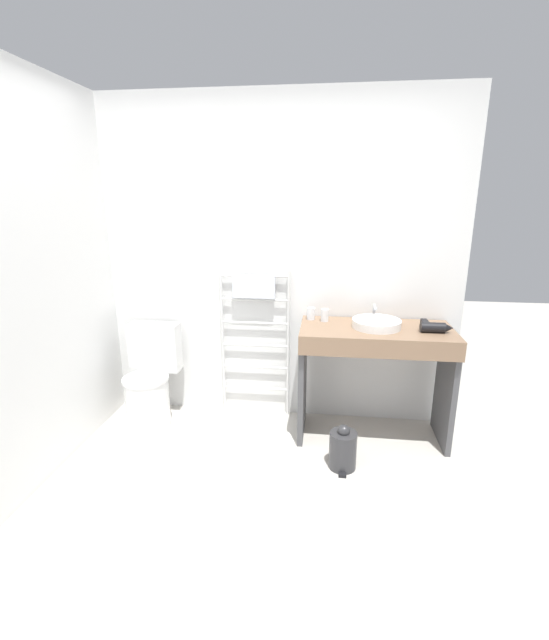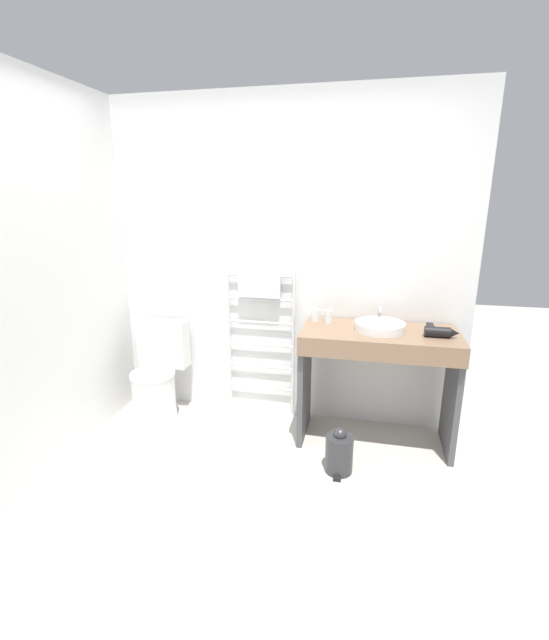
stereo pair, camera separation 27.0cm
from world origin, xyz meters
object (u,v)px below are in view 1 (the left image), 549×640
(toilet, at_px, (150,382))
(sink_basin, at_px, (376,323))
(cup_near_wall, at_px, (311,314))
(cup_near_edge, at_px, (325,315))
(towel_radiator, at_px, (255,316))
(trash_bin, at_px, (343,449))
(hair_dryer, at_px, (434,327))

(toilet, bearing_deg, sink_basin, -0.08)
(cup_near_wall, xyz_separation_m, cup_near_edge, (0.11, -0.04, 0.00))
(cup_near_edge, bearing_deg, towel_radiator, 167.92)
(sink_basin, relative_size, trash_bin, 1.09)
(cup_near_edge, bearing_deg, hair_dryer, -12.95)
(sink_basin, height_order, cup_near_wall, cup_near_wall)
(towel_radiator, distance_m, hair_dryer, 1.35)
(toilet, xyz_separation_m, sink_basin, (1.75, -0.00, 0.56))
(cup_near_edge, distance_m, trash_bin, 0.98)
(cup_near_wall, relative_size, trash_bin, 0.29)
(sink_basin, distance_m, trash_bin, 0.91)
(toilet, height_order, hair_dryer, hair_dryer)
(toilet, bearing_deg, cup_near_edge, 4.74)
(toilet, xyz_separation_m, cup_near_edge, (1.38, 0.11, 0.58))
(hair_dryer, bearing_deg, towel_radiator, 167.42)
(trash_bin, bearing_deg, cup_near_edge, 105.24)
(sink_basin, bearing_deg, hair_dryer, -8.53)
(toilet, distance_m, cup_near_edge, 1.50)
(sink_basin, bearing_deg, cup_near_edge, 162.62)
(cup_near_edge, bearing_deg, sink_basin, -17.38)
(cup_near_wall, bearing_deg, sink_basin, -17.85)
(cup_near_wall, bearing_deg, toilet, -173.21)
(towel_radiator, distance_m, cup_near_edge, 0.58)
(toilet, distance_m, hair_dryer, 2.22)
(toilet, height_order, trash_bin, toilet)
(cup_near_wall, distance_m, cup_near_edge, 0.11)
(sink_basin, distance_m, cup_near_edge, 0.39)
(cup_near_edge, distance_m, hair_dryer, 0.78)
(towel_radiator, relative_size, sink_basin, 3.53)
(towel_radiator, height_order, cup_near_wall, towel_radiator)
(cup_near_edge, bearing_deg, toilet, -175.26)
(towel_radiator, xyz_separation_m, sink_basin, (0.93, -0.24, 0.05))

